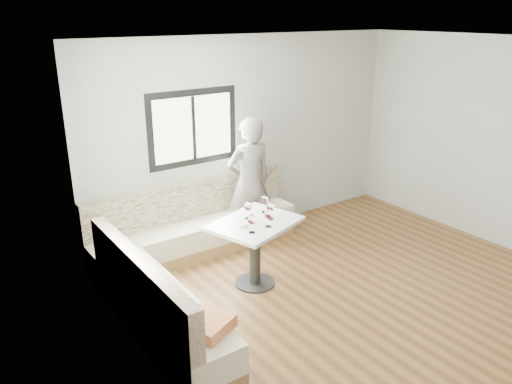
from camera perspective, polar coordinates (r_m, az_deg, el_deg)
room at (r=5.31m, az=13.62°, el=1.07°), size 5.01×5.01×2.81m
banquette at (r=6.00m, az=-8.46°, el=-7.50°), size 2.90×2.80×0.95m
table at (r=5.81m, az=-0.12°, el=-5.25°), size 1.16×1.02×0.81m
person at (r=6.76m, az=-0.76°, el=1.13°), size 0.69×0.49×1.79m
olive_ramekin at (r=5.60m, az=-1.48°, el=-3.73°), size 0.10×0.10×0.04m
wine_glass_a at (r=5.39m, az=-0.50°, el=-3.22°), size 0.10×0.10×0.22m
wine_glass_b at (r=5.54m, az=1.44°, el=-2.57°), size 0.10×0.10×0.22m
wine_glass_c at (r=5.74m, az=1.65°, el=-1.75°), size 0.10×0.10×0.22m
wine_glass_d at (r=5.76m, az=-0.92°, el=-1.67°), size 0.10×0.10×0.22m
wine_glass_e at (r=5.93m, az=0.98°, el=-0.99°), size 0.10×0.10×0.22m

